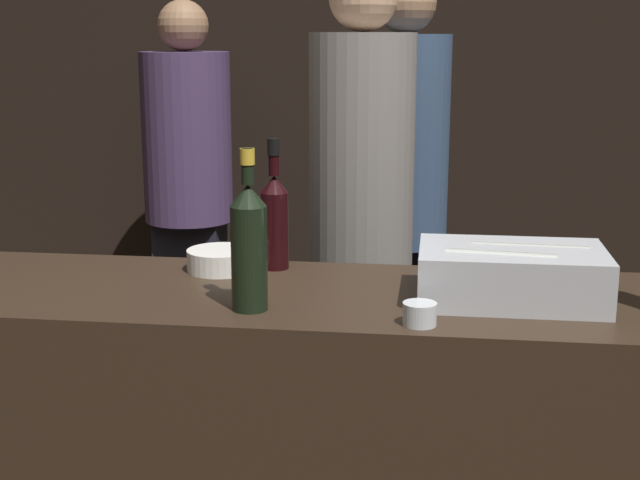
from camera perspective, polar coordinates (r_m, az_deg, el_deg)
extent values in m
cube|color=black|center=(4.23, 3.99, 10.99)|extent=(6.40, 0.06, 2.80)
cube|color=#2D2116|center=(2.28, -0.10, -14.94)|extent=(2.33, 0.56, 0.96)
cube|color=#B7BABF|center=(2.07, 12.15, -2.19)|extent=(0.42, 0.27, 0.12)
cylinder|color=#B2B7AD|center=(2.02, 11.42, -1.66)|extent=(0.25, 0.10, 0.07)
cylinder|color=#B2B7AD|center=(2.11, 13.23, -1.11)|extent=(0.27, 0.08, 0.06)
cylinder|color=silver|center=(2.30, -6.37, -1.28)|extent=(0.17, 0.17, 0.06)
cylinder|color=gray|center=(2.30, -6.38, -0.72)|extent=(0.14, 0.14, 0.01)
cylinder|color=silver|center=(1.88, 6.39, -4.72)|extent=(0.07, 0.07, 0.05)
sphere|color=#EFB256|center=(1.88, 6.40, -4.65)|extent=(0.03, 0.03, 0.03)
cylinder|color=black|center=(2.30, -2.92, 0.61)|extent=(0.07, 0.07, 0.20)
cone|color=black|center=(2.27, -2.95, 3.60)|extent=(0.07, 0.07, 0.04)
cylinder|color=black|center=(2.26, -2.97, 5.32)|extent=(0.03, 0.03, 0.09)
cylinder|color=black|center=(2.26, -2.98, 5.97)|extent=(0.03, 0.03, 0.04)
cylinder|color=black|center=(1.95, -4.56, -1.18)|extent=(0.08, 0.08, 0.23)
cone|color=black|center=(1.92, -4.63, 2.87)|extent=(0.08, 0.08, 0.05)
cylinder|color=black|center=(1.91, -4.66, 4.72)|extent=(0.03, 0.03, 0.08)
cylinder|color=gold|center=(1.91, -4.68, 5.35)|extent=(0.03, 0.03, 0.03)
cube|color=black|center=(3.37, 5.06, -6.89)|extent=(0.24, 0.18, 0.81)
cylinder|color=#334766|center=(3.19, 5.34, 6.33)|extent=(0.32, 0.32, 0.74)
sphere|color=#997051|center=(3.17, 5.53, 14.89)|extent=(0.21, 0.21, 0.21)
cube|color=black|center=(2.97, 2.52, -9.64)|extent=(0.24, 0.18, 0.81)
cylinder|color=slate|center=(2.76, 2.69, 5.42)|extent=(0.33, 0.33, 0.74)
cube|color=black|center=(3.97, -8.16, -4.15)|extent=(0.28, 0.21, 0.77)
cylinder|color=#473356|center=(3.82, -8.52, 6.51)|extent=(0.38, 0.38, 0.71)
sphere|color=#997051|center=(3.80, -8.76, 13.42)|extent=(0.21, 0.21, 0.21)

